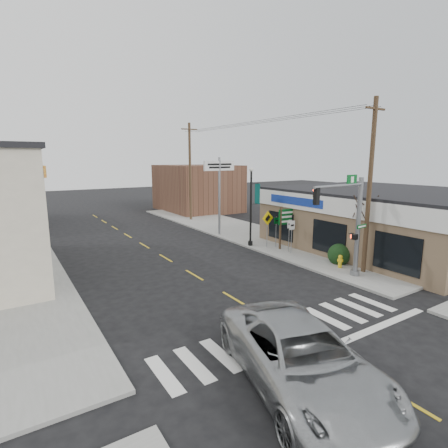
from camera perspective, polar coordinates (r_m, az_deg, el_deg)
ground at (r=13.60m, az=11.75°, el=-17.41°), size 140.00×140.00×0.00m
sidewalk_right at (r=28.44m, az=6.59°, el=-2.25°), size 6.00×38.00×0.13m
sidewalk_left at (r=22.39m, az=-32.49°, el=-7.39°), size 6.00×38.00×0.13m
center_line at (r=19.62m, az=-4.88°, el=-8.29°), size 0.12×56.00×0.01m
crosswalk at (r=13.85m, az=10.55°, el=-16.79°), size 11.00×2.20×0.01m
thrift_store at (r=27.55m, az=25.03°, el=0.51°), size 12.00×14.00×4.00m
bldg_distant_right at (r=43.77m, az=-4.38°, el=5.89°), size 8.00×10.00×5.60m
suv at (r=10.61m, az=12.41°, el=-20.43°), size 4.57×7.07×1.81m
traffic_signal_pole at (r=19.19m, az=20.01°, el=1.06°), size 4.29×0.36×5.43m
guide_sign at (r=24.87m, az=10.47°, el=0.49°), size 1.72×0.14×3.00m
fire_hydrant at (r=21.38m, az=18.43°, el=-5.70°), size 0.24×0.24×0.76m
ped_crossing_sign at (r=24.81m, az=7.11°, el=0.26°), size 1.02×0.07×2.62m
lamp_post at (r=25.07m, az=4.53°, el=3.78°), size 0.73×0.57×5.61m
dance_center_sign at (r=28.66m, az=-0.78°, el=7.79°), size 2.99×0.19×6.35m
bare_tree at (r=21.33m, az=22.17°, el=3.50°), size 2.46×2.46×4.92m
shrub_front at (r=22.31m, az=18.26°, el=-4.78°), size 1.34×1.34×1.01m
shrub_back at (r=23.56m, az=18.78°, el=-4.18°), size 1.16×1.16×0.87m
utility_pole_near at (r=20.35m, az=22.68°, el=5.82°), size 1.63×0.24×9.38m
utility_pole_far at (r=36.20m, az=-5.57°, el=8.63°), size 1.70×0.26×9.78m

